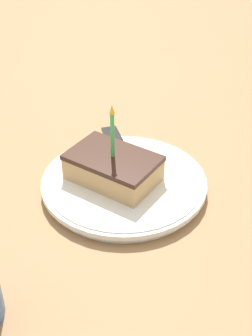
{
  "coord_description": "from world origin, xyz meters",
  "views": [
    {
      "loc": [
        -0.42,
        -0.29,
        0.41
      ],
      "look_at": [
        0.02,
        -0.0,
        0.04
      ],
      "focal_mm": 50.0,
      "sensor_mm": 36.0,
      "label": 1
    }
  ],
  "objects": [
    {
      "name": "cake_slice",
      "position": [
        0.01,
        0.01,
        0.04
      ],
      "size": [
        0.08,
        0.12,
        0.12
      ],
      "color": "tan",
      "rests_on": "plate"
    },
    {
      "name": "ground_plane",
      "position": [
        0.0,
        0.0,
        -0.02
      ],
      "size": [
        2.4,
        2.4,
        0.04
      ],
      "color": "#9E754C",
      "rests_on": "ground"
    },
    {
      "name": "fork",
      "position": [
        0.07,
        0.04,
        0.02
      ],
      "size": [
        0.13,
        0.15,
        0.0
      ],
      "color": "#262626",
      "rests_on": "plate"
    },
    {
      "name": "plate",
      "position": [
        0.02,
        -0.0,
        0.01
      ],
      "size": [
        0.23,
        0.23,
        0.02
      ],
      "color": "white",
      "rests_on": "ground_plane"
    }
  ]
}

